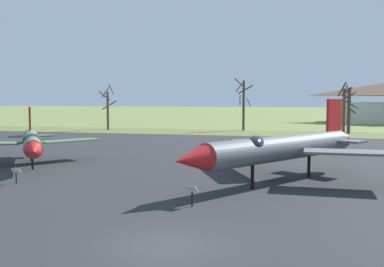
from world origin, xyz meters
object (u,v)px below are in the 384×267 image
(info_placard_rear_left, at_px, (192,193))
(jet_fighter_front_right, at_px, (31,142))
(info_placard_front_right, at_px, (16,174))
(jet_fighter_rear_left, at_px, (280,148))

(info_placard_rear_left, bearing_deg, jet_fighter_front_right, 147.35)
(info_placard_front_right, xyz_separation_m, jet_fighter_rear_left, (16.07, 4.17, 1.66))
(info_placard_front_right, height_order, info_placard_rear_left, info_placard_rear_left)
(jet_fighter_rear_left, relative_size, info_placard_rear_left, 13.59)
(jet_fighter_front_right, height_order, info_placard_rear_left, jet_fighter_front_right)
(jet_fighter_rear_left, xyz_separation_m, info_placard_rear_left, (-3.82, -7.26, -1.60))
(jet_fighter_front_right, height_order, jet_fighter_rear_left, jet_fighter_rear_left)
(info_placard_front_right, bearing_deg, info_placard_rear_left, -14.15)
(jet_fighter_front_right, xyz_separation_m, jet_fighter_rear_left, (19.81, -2.99, 0.37))
(info_placard_front_right, relative_size, jet_fighter_rear_left, 0.07)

